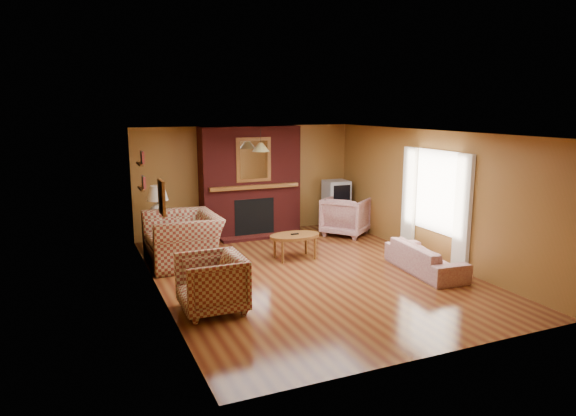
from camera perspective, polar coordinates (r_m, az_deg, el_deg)
name	(u,v)px	position (r m, az deg, el deg)	size (l,w,h in m)	color
floor	(308,273)	(8.89, 2.28, -7.28)	(6.50, 6.50, 0.00)	#4E2010
ceiling	(310,133)	(8.44, 2.41, 8.37)	(6.50, 6.50, 0.00)	silver
wall_back	(246,180)	(11.56, -4.64, 3.14)	(6.50, 6.50, 0.00)	brown
wall_front	(436,256)	(5.91, 16.15, -5.15)	(6.50, 6.50, 0.00)	brown
wall_left	(157,218)	(7.85, -14.34, -1.03)	(6.50, 6.50, 0.00)	brown
wall_right	(430,195)	(9.91, 15.50, 1.41)	(6.50, 6.50, 0.00)	brown
fireplace	(250,182)	(11.31, -4.20, 2.87)	(2.20, 0.82, 2.40)	#4A1210
window_right	(435,201)	(9.74, 15.99, 0.78)	(0.10, 1.85, 2.00)	beige
bookshelf	(142,171)	(9.64, -15.94, 3.92)	(0.09, 0.55, 0.71)	brown
botanical_print	(162,197)	(7.50, -13.85, 1.15)	(0.05, 0.40, 0.50)	brown
pendant_light	(261,147)	(10.58, -3.04, 6.77)	(0.36, 0.36, 0.48)	black
plaid_loveseat	(183,239)	(9.50, -11.62, -3.41)	(1.41, 1.23, 0.92)	maroon
plaid_armchair	(212,283)	(7.27, -8.50, -8.28)	(0.87, 0.89, 0.81)	maroon
floral_sofa	(425,258)	(9.21, 15.03, -5.39)	(1.69, 0.66, 0.49)	#C5AF98
floral_armchair	(346,216)	(11.48, 6.47, -0.89)	(0.91, 0.93, 0.85)	#C5AF98
coffee_table	(295,237)	(9.62, 0.76, -3.27)	(0.98, 0.61, 0.48)	brown
side_table	(159,235)	(10.47, -14.09, -2.96)	(0.47, 0.47, 0.63)	brown
table_lamp	(158,201)	(10.33, -14.27, 0.78)	(0.41, 0.41, 0.68)	white
tv_stand	(336,215)	(12.12, 5.34, -0.74)	(0.58, 0.53, 0.63)	black
crt_tv	(336,191)	(12.01, 5.40, 1.89)	(0.56, 0.56, 0.50)	#A4A6AB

